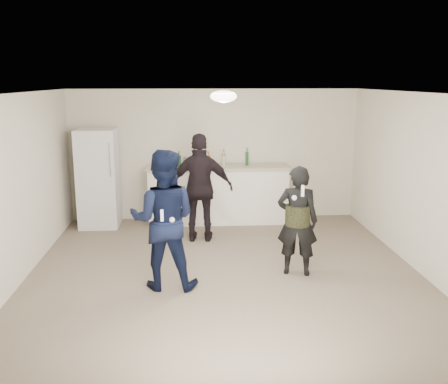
{
  "coord_description": "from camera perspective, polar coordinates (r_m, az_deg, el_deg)",
  "views": [
    {
      "loc": [
        -0.46,
        -6.51,
        2.68
      ],
      "look_at": [
        0.0,
        0.2,
        1.15
      ],
      "focal_mm": 40.0,
      "sensor_mm": 36.0,
      "label": 1
    }
  ],
  "objects": [
    {
      "name": "floor",
      "position": [
        7.06,
        0.11,
        -9.51
      ],
      "size": [
        6.0,
        6.0,
        0.0
      ],
      "primitive_type": "plane",
      "color": "#6B5B4C",
      "rests_on": "ground"
    },
    {
      "name": "ceiling",
      "position": [
        6.53,
        0.12,
        11.23
      ],
      "size": [
        6.0,
        6.0,
        0.0
      ],
      "primitive_type": "plane",
      "rotation": [
        3.14,
        0.0,
        0.0
      ],
      "color": "silver",
      "rests_on": "wall_back"
    },
    {
      "name": "wall_back",
      "position": [
        9.63,
        -1.15,
        4.26
      ],
      "size": [
        6.0,
        0.0,
        6.0
      ],
      "primitive_type": "plane",
      "rotation": [
        1.57,
        0.0,
        0.0
      ],
      "color": "beige",
      "rests_on": "floor"
    },
    {
      "name": "wall_front",
      "position": [
        3.82,
        3.34,
        -9.18
      ],
      "size": [
        6.0,
        0.0,
        6.0
      ],
      "primitive_type": "plane",
      "rotation": [
        -1.57,
        0.0,
        0.0
      ],
      "color": "beige",
      "rests_on": "floor"
    },
    {
      "name": "wall_left",
      "position": [
        7.05,
        -22.78,
        0.09
      ],
      "size": [
        0.0,
        6.0,
        6.0
      ],
      "primitive_type": "plane",
      "rotation": [
        1.57,
        0.0,
        1.57
      ],
      "color": "beige",
      "rests_on": "floor"
    },
    {
      "name": "wall_right",
      "position": [
        7.4,
        21.88,
        0.74
      ],
      "size": [
        0.0,
        6.0,
        6.0
      ],
      "primitive_type": "plane",
      "rotation": [
        1.57,
        0.0,
        -1.57
      ],
      "color": "beige",
      "rests_on": "floor"
    },
    {
      "name": "counter",
      "position": [
        9.45,
        -0.66,
        -0.38
      ],
      "size": [
        2.6,
        0.56,
        1.05
      ],
      "primitive_type": "cube",
      "color": "white",
      "rests_on": "floor"
    },
    {
      "name": "counter_top",
      "position": [
        9.34,
        -0.67,
        2.88
      ],
      "size": [
        2.68,
        0.64,
        0.04
      ],
      "primitive_type": "cube",
      "color": "#BAAF90",
      "rests_on": "counter"
    },
    {
      "name": "fridge",
      "position": [
        9.44,
        -14.16,
        1.54
      ],
      "size": [
        0.7,
        0.7,
        1.8
      ],
      "primitive_type": "cube",
      "color": "white",
      "rests_on": "floor"
    },
    {
      "name": "fridge_handle",
      "position": [
        8.96,
        -12.94,
        3.62
      ],
      "size": [
        0.02,
        0.02,
        0.6
      ],
      "primitive_type": "cylinder",
      "color": "silver",
      "rests_on": "fridge"
    },
    {
      "name": "ceiling_dome",
      "position": [
        6.83,
        -0.06,
        10.88
      ],
      "size": [
        0.36,
        0.36,
        0.16
      ],
      "primitive_type": "ellipsoid",
      "color": "white",
      "rests_on": "ceiling"
    },
    {
      "name": "shaker",
      "position": [
        9.38,
        -4.5,
        3.53
      ],
      "size": [
        0.08,
        0.08,
        0.17
      ],
      "primitive_type": "cylinder",
      "color": "silver",
      "rests_on": "counter_top"
    },
    {
      "name": "man",
      "position": [
        6.46,
        -6.94,
        -3.18
      ],
      "size": [
        0.95,
        0.78,
        1.82
      ],
      "primitive_type": "imported",
      "rotation": [
        0.0,
        0.0,
        3.04
      ],
      "color": "#0E193D",
      "rests_on": "floor"
    },
    {
      "name": "woman",
      "position": [
        6.95,
        8.38,
        -3.27
      ],
      "size": [
        0.64,
        0.5,
        1.54
      ],
      "primitive_type": "imported",
      "rotation": [
        0.0,
        0.0,
        2.88
      ],
      "color": "black",
      "rests_on": "floor"
    },
    {
      "name": "camo_shorts",
      "position": [
        6.93,
        8.41,
        -2.64
      ],
      "size": [
        0.34,
        0.34,
        0.28
      ],
      "primitive_type": "cylinder",
      "color": "#2E3217",
      "rests_on": "woman"
    },
    {
      "name": "spectator",
      "position": [
        8.3,
        -2.67,
        0.46
      ],
      "size": [
        1.1,
        0.54,
        1.81
      ],
      "primitive_type": "imported",
      "rotation": [
        0.0,
        0.0,
        3.05
      ],
      "color": "black",
      "rests_on": "floor"
    },
    {
      "name": "remote_man",
      "position": [
        6.15,
        -7.1,
        -2.65
      ],
      "size": [
        0.04,
        0.04,
        0.15
      ],
      "primitive_type": "cube",
      "color": "white",
      "rests_on": "man"
    },
    {
      "name": "nunchuk_man",
      "position": [
        6.2,
        -5.96,
        -3.18
      ],
      "size": [
        0.07,
        0.07,
        0.07
      ],
      "primitive_type": "sphere",
      "color": "white",
      "rests_on": "man"
    },
    {
      "name": "remote_woman",
      "position": [
        6.6,
        8.97,
        0.14
      ],
      "size": [
        0.04,
        0.04,
        0.15
      ],
      "primitive_type": "cube",
      "color": "white",
      "rests_on": "woman"
    },
    {
      "name": "nunchuk_woman",
      "position": [
        6.63,
        8.04,
        -0.66
      ],
      "size": [
        0.07,
        0.07,
        0.07
      ],
      "primitive_type": "sphere",
      "color": "white",
      "rests_on": "woman"
    },
    {
      "name": "bottle_cluster",
      "position": [
        9.35,
        -1.01,
        3.67
      ],
      "size": [
        1.33,
        0.27,
        0.25
      ],
      "color": "#A05A17",
      "rests_on": "counter_top"
    }
  ]
}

